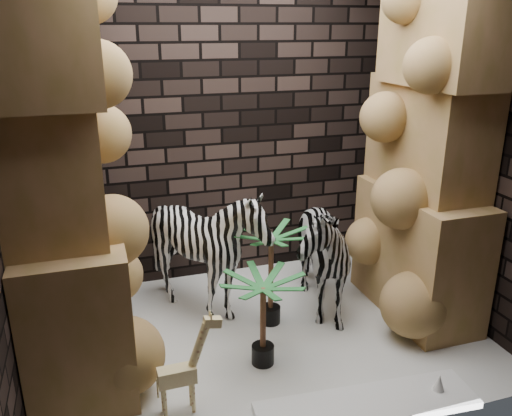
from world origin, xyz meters
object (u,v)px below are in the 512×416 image
object	(u,v)px
zebra_right	(311,240)
surfboard	(367,405)
palm_front	(271,277)
palm_back	(263,321)
giraffe_toy	(176,365)
zebra_left	(208,256)

from	to	relation	value
zebra_right	surfboard	world-z (taller)	zebra_right
zebra_right	surfboard	distance (m)	1.50
palm_front	surfboard	bearing A→B (deg)	-77.85
zebra_right	palm_back	world-z (taller)	zebra_right
palm_back	giraffe_toy	bearing A→B (deg)	-154.49
zebra_right	giraffe_toy	world-z (taller)	zebra_right
giraffe_toy	palm_back	bearing A→B (deg)	24.41
giraffe_toy	palm_front	distance (m)	1.28
palm_back	palm_front	bearing A→B (deg)	65.04
zebra_left	surfboard	world-z (taller)	zebra_left
palm_front	palm_back	world-z (taller)	palm_front
zebra_left	palm_front	xyz separation A→B (m)	(0.47, -0.30, -0.12)
zebra_left	giraffe_toy	world-z (taller)	zebra_left
palm_back	zebra_left	bearing A→B (deg)	105.04
zebra_left	palm_front	bearing A→B (deg)	-22.81
palm_front	palm_back	distance (m)	0.58
zebra_right	zebra_left	size ratio (longest dim) A/B	1.07
giraffe_toy	palm_front	xyz separation A→B (m)	(0.94, 0.86, 0.07)
palm_back	surfboard	size ratio (longest dim) A/B	0.49
zebra_left	giraffe_toy	bearing A→B (deg)	-102.53
zebra_left	surfboard	xyz separation A→B (m)	(0.73, -1.51, -0.53)
zebra_right	palm_back	size ratio (longest dim) A/B	1.78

